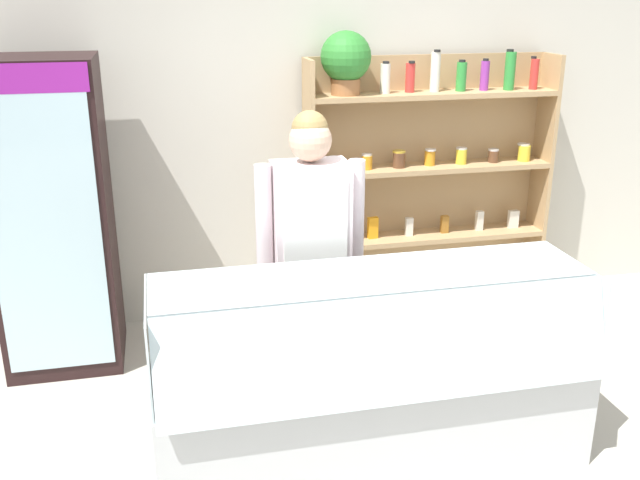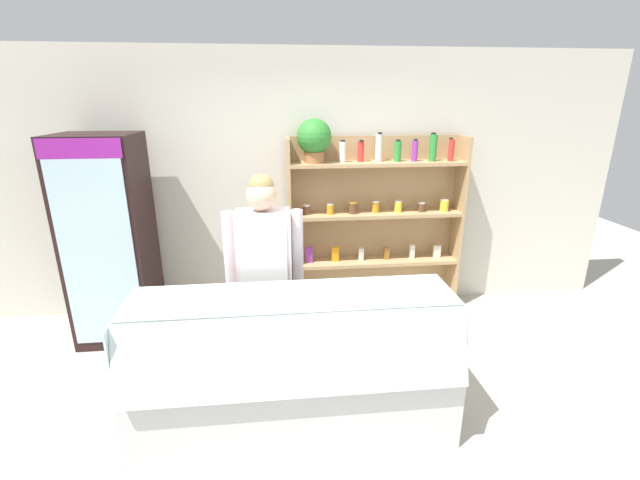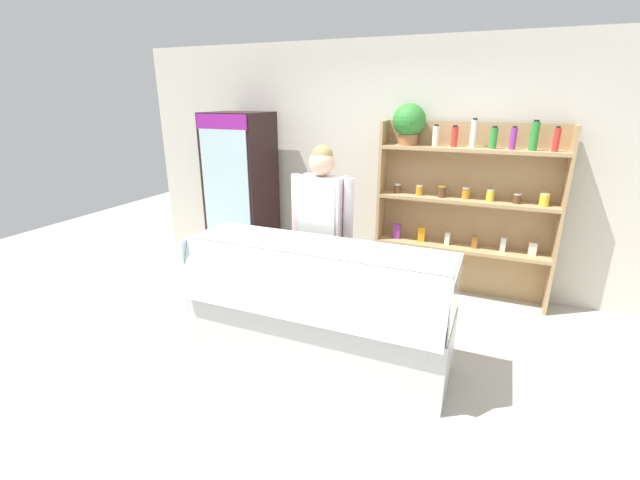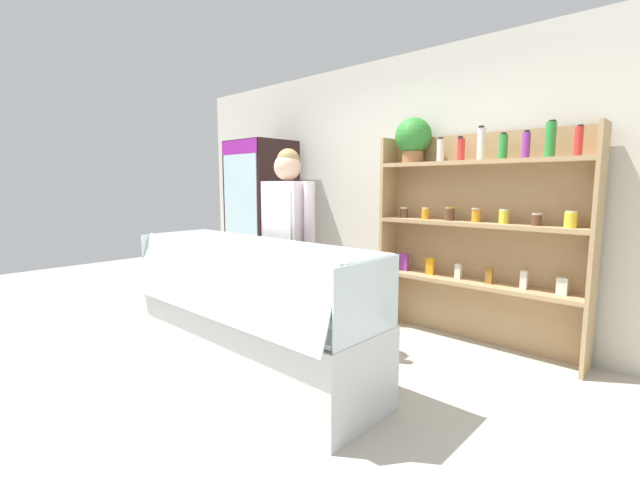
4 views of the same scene
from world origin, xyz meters
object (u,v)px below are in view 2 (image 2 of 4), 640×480
(drinks_fridge, at_px, (110,241))
(shop_clerk, at_px, (264,266))
(deli_display_case, at_px, (295,390))
(shelving_unit, at_px, (363,203))

(drinks_fridge, bearing_deg, shop_clerk, -32.17)
(shop_clerk, bearing_deg, deli_display_case, -71.46)
(shop_clerk, bearing_deg, drinks_fridge, 147.83)
(drinks_fridge, relative_size, shelving_unit, 0.95)
(shelving_unit, distance_m, deli_display_case, 2.13)
(deli_display_case, bearing_deg, shelving_unit, 65.12)
(drinks_fridge, xyz_separation_m, shop_clerk, (1.43, -0.90, 0.05))
(drinks_fridge, xyz_separation_m, shelving_unit, (2.44, 0.31, 0.22))
(drinks_fridge, distance_m, shelving_unit, 2.47)
(drinks_fridge, height_order, shop_clerk, drinks_fridge)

